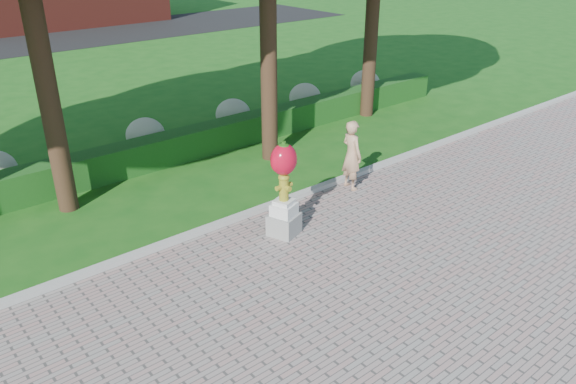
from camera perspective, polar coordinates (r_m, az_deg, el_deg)
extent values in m
plane|color=#175314|center=(10.10, 1.86, -10.31)|extent=(100.00, 100.00, 0.00)
cube|color=#ADADA5|center=(12.11, -7.59, -3.55)|extent=(40.00, 0.18, 0.15)
cube|color=#144814|center=(15.22, -15.86, 3.25)|extent=(24.00, 0.70, 0.80)
ellipsoid|color=#A0A981|center=(16.41, -14.27, 5.61)|extent=(1.10, 1.10, 0.99)
ellipsoid|color=#A0A981|center=(17.81, -5.59, 7.83)|extent=(1.10, 1.10, 0.99)
ellipsoid|color=#A0A981|center=(19.57, 1.75, 9.56)|extent=(1.10, 1.10, 0.99)
ellipsoid|color=#A0A981|center=(21.61, 7.84, 10.87)|extent=(1.10, 1.10, 0.99)
cylinder|color=black|center=(12.90, -23.50, 10.75)|extent=(0.44, 0.44, 6.16)
cylinder|color=black|center=(14.84, -2.03, 16.67)|extent=(0.44, 0.44, 7.28)
cylinder|color=black|center=(19.05, 8.49, 16.23)|extent=(0.44, 0.44, 5.88)
cube|color=gray|center=(11.72, -0.41, -3.28)|extent=(0.71, 0.71, 0.45)
cube|color=silver|center=(11.56, -0.41, -1.76)|extent=(0.57, 0.57, 0.25)
cube|color=silver|center=(11.48, -0.42, -1.00)|extent=(0.46, 0.46, 0.09)
cylinder|color=olive|center=(11.35, -0.42, 0.34)|extent=(0.20, 0.20, 0.50)
ellipsoid|color=olive|center=(11.25, -0.43, 1.50)|extent=(0.23, 0.23, 0.16)
cylinder|color=olive|center=(11.25, -0.99, 0.39)|extent=(0.11, 0.10, 0.10)
cylinder|color=olive|center=(11.41, 0.14, 0.78)|extent=(0.11, 0.10, 0.10)
cylinder|color=olive|center=(11.24, 0.01, 0.37)|extent=(0.11, 0.11, 0.11)
cylinder|color=olive|center=(11.22, -0.43, 1.84)|extent=(0.07, 0.07, 0.04)
ellipsoid|color=#B60922|center=(11.10, -0.43, 3.33)|extent=(0.56, 0.50, 0.65)
ellipsoid|color=#B60922|center=(11.01, -1.08, 3.04)|extent=(0.28, 0.28, 0.42)
ellipsoid|color=#B60922|center=(11.20, 0.21, 3.44)|extent=(0.28, 0.28, 0.42)
cylinder|color=#225814|center=(10.98, -0.44, 4.89)|extent=(0.09, 0.09, 0.11)
ellipsoid|color=#225814|center=(10.99, -0.44, 4.76)|extent=(0.22, 0.22, 0.07)
imported|color=tan|center=(13.62, 6.48, 3.76)|extent=(0.49, 0.68, 1.73)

